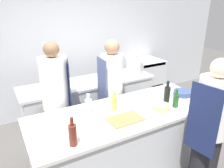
% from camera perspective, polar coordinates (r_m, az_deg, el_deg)
% --- Properties ---
extents(ground_plane, '(16.00, 16.00, 0.00)m').
position_cam_1_polar(ground_plane, '(3.30, 3.19, -21.12)').
color(ground_plane, '#4C4947').
extents(wall_back, '(8.00, 0.06, 2.80)m').
position_cam_1_polar(wall_back, '(4.46, -11.44, 10.18)').
color(wall_back, silver).
rests_on(wall_back, ground_plane).
extents(prep_counter, '(2.42, 0.93, 0.90)m').
position_cam_1_polar(prep_counter, '(3.01, 3.37, -14.70)').
color(prep_counter, silver).
rests_on(prep_counter, ground_plane).
extents(pass_counter, '(2.35, 0.65, 0.90)m').
position_cam_1_polar(pass_counter, '(3.96, -5.73, -5.41)').
color(pass_counter, silver).
rests_on(pass_counter, ground_plane).
extents(oven_range, '(0.71, 0.63, 0.95)m').
position_cam_1_polar(oven_range, '(5.16, 8.60, 1.12)').
color(oven_range, silver).
rests_on(oven_range, ground_plane).
extents(chef_at_prep_near, '(0.41, 0.39, 1.66)m').
position_cam_1_polar(chef_at_prep_near, '(2.79, 24.05, -10.74)').
color(chef_at_prep_near, black).
rests_on(chef_at_prep_near, ground_plane).
extents(chef_at_stove, '(0.43, 0.42, 1.72)m').
position_cam_1_polar(chef_at_stove, '(3.18, -14.22, -4.82)').
color(chef_at_stove, black).
rests_on(chef_at_stove, ground_plane).
extents(chef_at_pass_far, '(0.35, 0.33, 1.69)m').
position_cam_1_polar(chef_at_pass_far, '(3.42, -0.05, -2.38)').
color(chef_at_pass_far, black).
rests_on(chef_at_pass_far, ground_plane).
extents(bottle_olive_oil, '(0.07, 0.07, 0.28)m').
position_cam_1_polar(bottle_olive_oil, '(3.03, 21.51, -3.70)').
color(bottle_olive_oil, '#2D5175').
rests_on(bottle_olive_oil, prep_counter).
extents(bottle_vinegar, '(0.08, 0.08, 0.27)m').
position_cam_1_polar(bottle_vinegar, '(2.66, -6.14, -5.81)').
color(bottle_vinegar, silver).
rests_on(bottle_vinegar, prep_counter).
extents(bottle_wine, '(0.08, 0.08, 0.30)m').
position_cam_1_polar(bottle_wine, '(2.15, -10.22, -12.82)').
color(bottle_wine, '#5B2319').
rests_on(bottle_wine, prep_counter).
extents(bottle_cooking_oil, '(0.07, 0.07, 0.25)m').
position_cam_1_polar(bottle_cooking_oil, '(2.95, 16.33, -4.02)').
color(bottle_cooking_oil, '#19471E').
rests_on(bottle_cooking_oil, prep_counter).
extents(bottle_sauce, '(0.08, 0.08, 0.30)m').
position_cam_1_polar(bottle_sauce, '(3.06, 14.18, -2.45)').
color(bottle_sauce, black).
rests_on(bottle_sauce, prep_counter).
extents(bottle_water, '(0.07, 0.07, 0.25)m').
position_cam_1_polar(bottle_water, '(2.76, 0.54, -4.88)').
color(bottle_water, '#B2A84C').
rests_on(bottle_water, prep_counter).
extents(bowl_mixing_large, '(0.22, 0.22, 0.05)m').
position_cam_1_polar(bowl_mixing_large, '(2.56, -8.84, -9.25)').
color(bowl_mixing_large, white).
rests_on(bowl_mixing_large, prep_counter).
extents(bowl_prep_small, '(0.26, 0.26, 0.07)m').
position_cam_1_polar(bowl_prep_small, '(3.36, 17.89, -2.24)').
color(bowl_prep_small, navy).
rests_on(bowl_prep_small, prep_counter).
extents(bowl_ceramic_blue, '(0.21, 0.21, 0.07)m').
position_cam_1_polar(bowl_ceramic_blue, '(2.86, 12.78, -5.90)').
color(bowl_ceramic_blue, tan).
rests_on(bowl_ceramic_blue, prep_counter).
extents(cutting_board, '(0.41, 0.27, 0.01)m').
position_cam_1_polar(cutting_board, '(2.59, 3.46, -9.09)').
color(cutting_board, olive).
rests_on(cutting_board, prep_counter).
extents(stockpot, '(0.30, 0.30, 0.26)m').
position_cam_1_polar(stockpot, '(4.10, 5.95, 4.24)').
color(stockpot, silver).
rests_on(stockpot, pass_counter).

